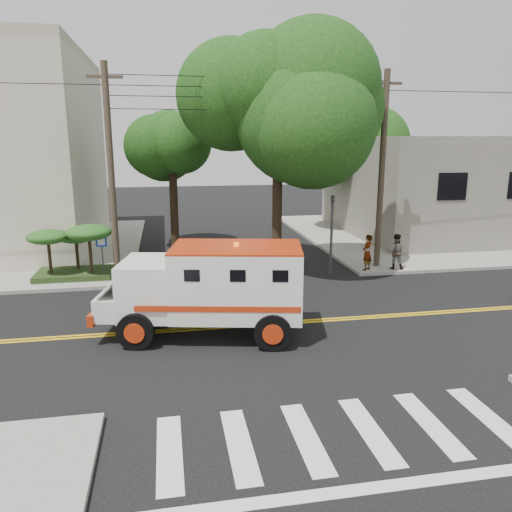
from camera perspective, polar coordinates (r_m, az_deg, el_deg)
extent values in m
plane|color=black|center=(16.87, 2.24, -7.72)|extent=(100.00, 100.00, 0.00)
cube|color=gray|center=(34.01, 19.77, 2.41)|extent=(17.00, 17.00, 0.15)
cube|color=slate|center=(34.81, 21.91, 7.59)|extent=(14.00, 12.00, 6.00)
cylinder|color=#382D23|center=(21.52, -16.21, 8.66)|extent=(0.28, 0.28, 9.00)
cylinder|color=#382D23|center=(23.72, 14.16, 9.17)|extent=(0.28, 0.28, 9.00)
cylinder|color=black|center=(22.56, 2.44, 6.81)|extent=(0.44, 0.44, 7.00)
sphere|color=#10380F|center=(22.44, 2.54, 15.73)|extent=(5.32, 5.32, 5.32)
sphere|color=#10380F|center=(22.02, 6.04, 17.20)|extent=(4.56, 4.56, 4.56)
cylinder|color=black|center=(27.55, -9.38, 6.36)|extent=(0.44, 0.44, 5.60)
sphere|color=#10380F|center=(27.36, -9.61, 12.19)|extent=(3.92, 3.92, 3.92)
sphere|color=#10380F|center=(26.83, -7.78, 13.13)|extent=(3.36, 3.36, 3.36)
cylinder|color=black|center=(33.71, 10.57, 7.86)|extent=(0.44, 0.44, 5.95)
sphere|color=#10380F|center=(33.57, 10.79, 12.92)|extent=(4.20, 4.20, 4.20)
sphere|color=#10380F|center=(33.35, 12.69, 13.61)|extent=(3.60, 3.60, 3.60)
cylinder|color=#3F3F42|center=(22.59, 8.61, 2.32)|extent=(0.12, 0.12, 3.60)
imported|color=#3F3F42|center=(22.38, 8.73, 5.71)|extent=(0.15, 0.18, 0.90)
cylinder|color=#3F3F42|center=(22.31, -17.11, -0.37)|extent=(0.06, 0.06, 2.00)
cube|color=#0C33A5|center=(22.08, -17.27, 1.61)|extent=(0.45, 0.03, 0.45)
cube|color=#1E3314|center=(23.25, -20.01, -1.91)|extent=(3.20, 2.00, 0.24)
cylinder|color=black|center=(22.93, -22.51, -0.06)|extent=(0.14, 0.14, 1.52)
ellipsoid|color=#185018|center=(22.77, -22.71, 2.04)|extent=(1.73, 1.73, 0.60)
cylinder|color=black|center=(23.43, -19.77, 0.24)|extent=(0.14, 0.14, 1.36)
ellipsoid|color=#185018|center=(23.28, -19.92, 2.08)|extent=(1.55, 1.55, 0.54)
cylinder|color=black|center=(22.42, -18.39, 0.21)|extent=(0.14, 0.14, 1.68)
ellipsoid|color=#185018|center=(22.24, -18.57, 2.58)|extent=(1.91, 1.91, 0.66)
cube|color=silver|center=(15.37, -2.21, -2.93)|extent=(4.30, 3.05, 2.11)
cube|color=silver|center=(15.82, -12.07, -3.51)|extent=(2.02, 2.49, 1.71)
cube|color=black|center=(15.90, -14.90, -1.89)|extent=(0.40, 1.68, 0.70)
cube|color=silver|center=(16.24, -15.62, -5.12)|extent=(1.29, 2.15, 0.70)
cube|color=#B52C0D|center=(16.47, -17.24, -5.90)|extent=(0.61, 2.15, 0.35)
cube|color=#B52C0D|center=(15.11, -2.25, 1.02)|extent=(4.30, 3.05, 0.06)
cylinder|color=black|center=(15.16, -13.59, -8.35)|extent=(1.15, 0.54, 1.10)
cylinder|color=black|center=(17.21, -11.72, -5.61)|extent=(1.15, 0.54, 1.10)
cylinder|color=black|center=(14.68, 1.93, -8.70)|extent=(1.15, 0.54, 1.10)
cylinder|color=black|center=(16.79, 1.83, -5.82)|extent=(1.15, 0.54, 1.10)
imported|color=gray|center=(23.27, 12.59, 0.39)|extent=(0.72, 0.69, 1.65)
imported|color=gray|center=(23.84, 15.67, 0.52)|extent=(0.98, 0.88, 1.65)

